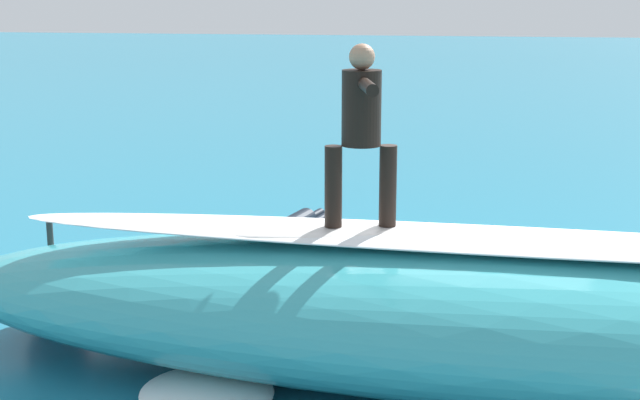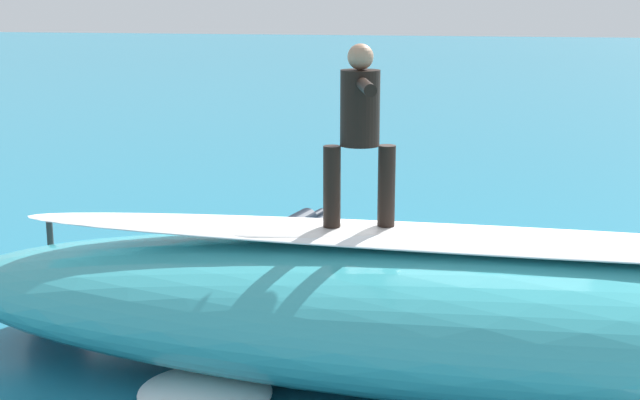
{
  "view_description": "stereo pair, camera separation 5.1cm",
  "coord_description": "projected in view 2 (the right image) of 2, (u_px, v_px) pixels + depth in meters",
  "views": [
    {
      "loc": [
        -0.3,
        8.65,
        3.09
      ],
      "look_at": [
        1.45,
        -0.35,
        1.01
      ],
      "focal_mm": 51.19,
      "sensor_mm": 36.0,
      "label": 1
    },
    {
      "loc": [
        -0.35,
        8.64,
        3.09
      ],
      "look_at": [
        1.45,
        -0.35,
        1.01
      ],
      "focal_mm": 51.19,
      "sensor_mm": 36.0,
      "label": 2
    }
  ],
  "objects": [
    {
      "name": "ground_plane",
      "position": [
        456.0,
        313.0,
        9.02
      ],
      "size": [
        120.0,
        120.0,
        0.0
      ],
      "primitive_type": "plane",
      "color": "teal"
    },
    {
      "name": "wave_crest",
      "position": [
        502.0,
        316.0,
        7.27
      ],
      "size": [
        9.64,
        2.59,
        1.16
      ],
      "primitive_type": "ellipsoid",
      "rotation": [
        0.0,
        0.0,
        -0.01
      ],
      "color": "teal",
      "rests_on": "ground_plane"
    },
    {
      "name": "wave_foam_lip",
      "position": [
        505.0,
        241.0,
        7.13
      ],
      "size": [
        8.18,
        0.94,
        0.08
      ],
      "primitive_type": "ellipsoid",
      "rotation": [
        0.0,
        0.0,
        -0.01
      ],
      "color": "white",
      "rests_on": "wave_crest"
    },
    {
      "name": "surfboard_riding",
      "position": [
        359.0,
        232.0,
        7.36
      ],
      "size": [
        2.19,
        1.01,
        0.1
      ],
      "primitive_type": "ellipsoid",
      "rotation": [
        0.0,
        0.0,
        0.26
      ],
      "color": "silver",
      "rests_on": "wave_crest"
    },
    {
      "name": "surfer_riding",
      "position": [
        360.0,
        122.0,
        7.16
      ],
      "size": [
        0.56,
        1.36,
        1.46
      ],
      "rotation": [
        0.0,
        0.0,
        0.26
      ],
      "color": "black",
      "rests_on": "surfboard_riding"
    },
    {
      "name": "surfboard_paddling",
      "position": [
        295.0,
        238.0,
        11.63
      ],
      "size": [
        1.03,
        2.33,
        0.07
      ],
      "primitive_type": "ellipsoid",
      "rotation": [
        0.0,
        0.0,
        1.36
      ],
      "color": "#33B2D1",
      "rests_on": "ground_plane"
    },
    {
      "name": "surfer_paddling",
      "position": [
        299.0,
        224.0,
        11.7
      ],
      "size": [
        0.58,
        1.63,
        0.29
      ],
      "rotation": [
        0.0,
        0.0,
        1.36
      ],
      "color": "black",
      "rests_on": "surfboard_paddling"
    },
    {
      "name": "buoy_marker",
      "position": [
        54.0,
        294.0,
        8.64
      ],
      "size": [
        0.6,
        0.6,
        1.01
      ],
      "color": "red",
      "rests_on": "ground_plane"
    },
    {
      "name": "foam_patch_mid",
      "position": [
        205.0,
        393.0,
        7.05
      ],
      "size": [
        1.3,
        1.28,
        0.15
      ],
      "primitive_type": "ellipsoid",
      "rotation": [
        0.0,
        0.0,
        2.86
      ],
      "color": "white",
      "rests_on": "ground_plane"
    },
    {
      "name": "foam_patch_far",
      "position": [
        250.0,
        269.0,
        10.25
      ],
      "size": [
        0.85,
        0.85,
        0.12
      ],
      "primitive_type": "ellipsoid",
      "rotation": [
        0.0,
        0.0,
        0.5
      ],
      "color": "white",
      "rests_on": "ground_plane"
    }
  ]
}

